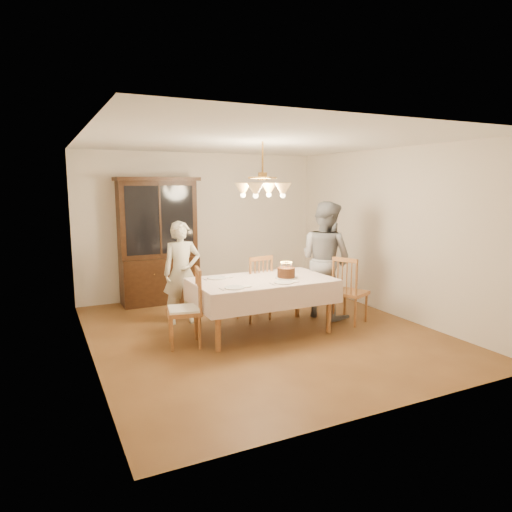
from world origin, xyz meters
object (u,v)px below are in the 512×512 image
chair_far_side (254,291)px  birthday_cake (286,273)px  china_hutch (158,243)px  elderly_woman (182,273)px  dining_table (262,284)px

chair_far_side → birthday_cake: size_ratio=3.33×
birthday_cake → china_hutch: bearing=117.0°
chair_far_side → elderly_woman: elderly_woman is taller
dining_table → china_hutch: size_ratio=0.88×
dining_table → birthday_cake: bearing=-15.8°
birthday_cake → dining_table: bearing=164.2°
china_hutch → elderly_woman: bearing=-89.6°
chair_far_side → elderly_woman: 1.12m
dining_table → birthday_cake: birthday_cake is taller
china_hutch → chair_far_side: size_ratio=2.16×
dining_table → china_hutch: (-0.87, 2.25, 0.36)m
elderly_woman → chair_far_side: bearing=-10.8°
china_hutch → birthday_cake: size_ratio=7.20×
elderly_woman → birthday_cake: 1.56m
chair_far_side → elderly_woman: size_ratio=0.66×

